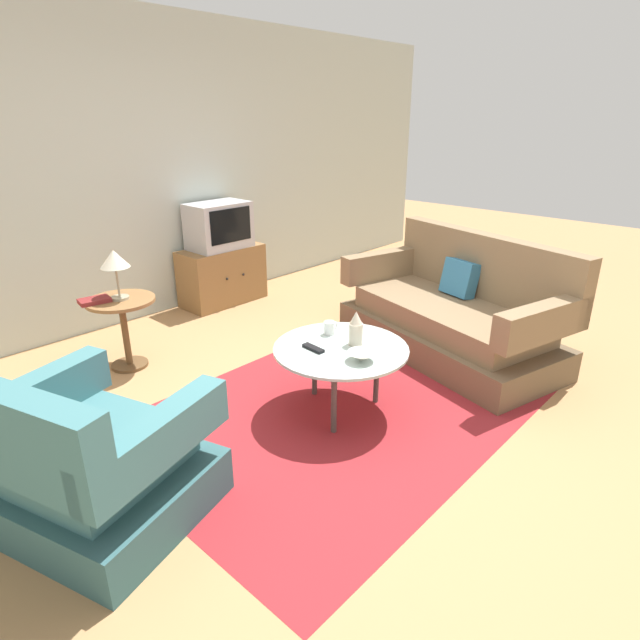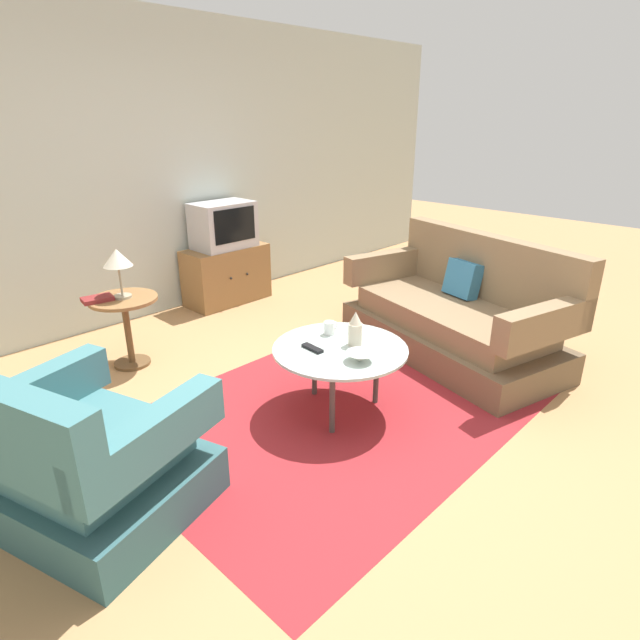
{
  "view_description": "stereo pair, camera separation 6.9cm",
  "coord_description": "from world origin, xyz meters",
  "views": [
    {
      "loc": [
        -2.24,
        -1.94,
        1.84
      ],
      "look_at": [
        0.14,
        0.25,
        0.55
      ],
      "focal_mm": 29.26,
      "sensor_mm": 36.0,
      "label": 1
    },
    {
      "loc": [
        -2.19,
        -1.99,
        1.84
      ],
      "look_at": [
        0.14,
        0.25,
        0.55
      ],
      "focal_mm": 29.26,
      "sensor_mm": 36.0,
      "label": 2
    }
  ],
  "objects": [
    {
      "name": "ground_plane",
      "position": [
        0.0,
        0.0,
        0.0
      ],
      "size": [
        16.0,
        16.0,
        0.0
      ],
      "primitive_type": "plane",
      "color": "#AD7F51"
    },
    {
      "name": "back_wall",
      "position": [
        0.0,
        2.58,
        1.35
      ],
      "size": [
        9.0,
        0.12,
        2.7
      ],
      "primitive_type": "cube",
      "color": "#B2BCB2",
      "rests_on": "ground"
    },
    {
      "name": "area_rug",
      "position": [
        0.06,
        0.0,
        0.0
      ],
      "size": [
        2.68,
        1.96,
        0.0
      ],
      "primitive_type": "cube",
      "color": "maroon",
      "rests_on": "ground"
    },
    {
      "name": "armchair",
      "position": [
        -1.49,
        0.22,
        0.3
      ],
      "size": [
        1.06,
        1.13,
        0.84
      ],
      "rotation": [
        0.0,
        0.0,
        -1.28
      ],
      "color": "#325C60",
      "rests_on": "ground"
    },
    {
      "name": "couch",
      "position": [
        1.41,
        -0.06,
        0.31
      ],
      "size": [
        1.31,
        1.98,
        0.94
      ],
      "rotation": [
        0.0,
        0.0,
        1.31
      ],
      "color": "brown",
      "rests_on": "ground"
    },
    {
      "name": "coffee_table",
      "position": [
        0.06,
        0.0,
        0.42
      ],
      "size": [
        0.86,
        0.86,
        0.45
      ],
      "color": "#B2C6C1",
      "rests_on": "ground"
    },
    {
      "name": "side_table",
      "position": [
        -0.56,
        1.62,
        0.4
      ],
      "size": [
        0.5,
        0.5,
        0.55
      ],
      "color": "olive",
      "rests_on": "ground"
    },
    {
      "name": "tv_stand",
      "position": [
        0.86,
        2.28,
        0.29
      ],
      "size": [
        0.86,
        0.43,
        0.58
      ],
      "color": "olive",
      "rests_on": "ground"
    },
    {
      "name": "television",
      "position": [
        0.86,
        2.28,
        0.8
      ],
      "size": [
        0.6,
        0.39,
        0.45
      ],
      "color": "#B7B7BC",
      "rests_on": "tv_stand"
    },
    {
      "name": "table_lamp",
      "position": [
        -0.56,
        1.63,
        0.84
      ],
      "size": [
        0.21,
        0.21,
        0.37
      ],
      "color": "#9E937A",
      "rests_on": "side_table"
    },
    {
      "name": "vase",
      "position": [
        0.16,
        -0.04,
        0.56
      ],
      "size": [
        0.09,
        0.09,
        0.23
      ],
      "color": "beige",
      "rests_on": "coffee_table"
    },
    {
      "name": "mug",
      "position": [
        0.18,
        0.2,
        0.5
      ],
      "size": [
        0.12,
        0.07,
        0.09
      ],
      "color": "white",
      "rests_on": "coffee_table"
    },
    {
      "name": "bowl",
      "position": [
        -0.0,
        -0.22,
        0.48
      ],
      "size": [
        0.17,
        0.17,
        0.06
      ],
      "color": "silver",
      "rests_on": "coffee_table"
    },
    {
      "name": "tv_remote_dark",
      "position": [
        -0.08,
        0.1,
        0.46
      ],
      "size": [
        0.06,
        0.16,
        0.02
      ],
      "rotation": [
        0.0,
        0.0,
        1.5
      ],
      "color": "black",
      "rests_on": "coffee_table"
    },
    {
      "name": "book",
      "position": [
        -0.73,
        1.69,
        0.57
      ],
      "size": [
        0.23,
        0.17,
        0.03
      ],
      "rotation": [
        0.0,
        0.0,
        -0.17
      ],
      "color": "maroon",
      "rests_on": "side_table"
    }
  ]
}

